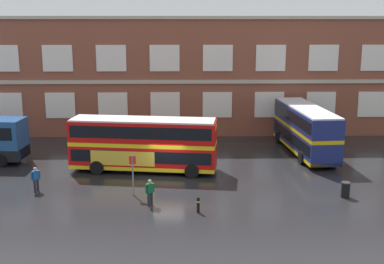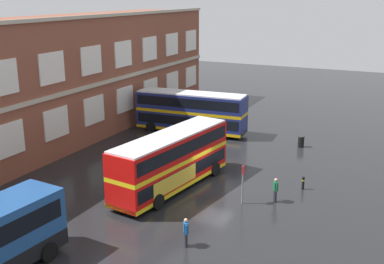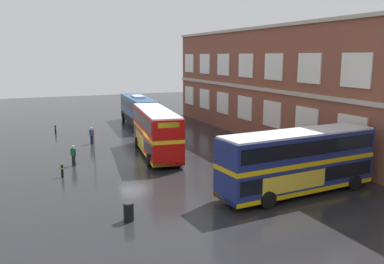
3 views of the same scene
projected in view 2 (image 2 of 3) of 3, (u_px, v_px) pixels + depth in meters
ground_plane at (189, 181)px, 35.66m from camera, size 120.00×120.00×0.00m
brick_terminal_building at (38, 84)px, 42.48m from camera, size 51.04×8.19×11.68m
double_decker_near at (172, 160)px, 33.71m from camera, size 11.25×4.08×4.07m
double_decker_middle at (191, 112)px, 47.51m from camera, size 3.45×11.16×4.07m
waiting_passenger at (275, 189)px, 31.80m from camera, size 0.59×0.43×1.70m
second_passenger at (186, 231)px, 26.19m from camera, size 0.59×0.44×1.70m
bus_stand_flag at (243, 181)px, 31.33m from camera, size 0.44×0.10×2.70m
station_litter_bin at (301, 142)px, 43.35m from camera, size 0.60×0.60×1.03m
safety_bollard_east at (303, 183)px, 33.99m from camera, size 0.19×0.19×0.95m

